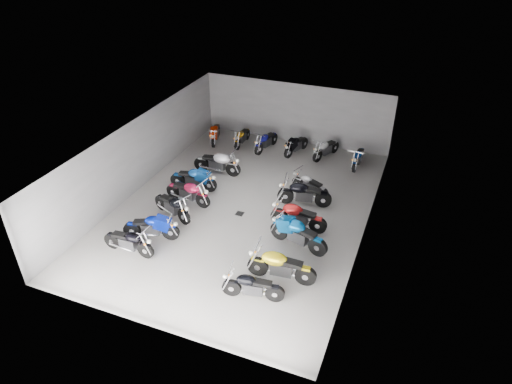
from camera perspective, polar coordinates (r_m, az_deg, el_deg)
ground at (r=19.25m, az=-1.46°, el=-1.95°), size 14.00×14.00×0.00m
wall_back at (r=24.37m, az=4.97°, el=9.76°), size 10.00×0.10×3.20m
wall_left at (r=20.67m, az=-14.45°, el=4.64°), size 0.10×14.00×3.20m
wall_right at (r=17.34m, az=13.88°, el=-0.86°), size 0.10×14.00×3.20m
ceiling at (r=17.67m, az=-1.60°, el=6.77°), size 10.00×14.00×0.04m
drain_grate at (r=18.87m, az=-2.05°, el=-2.71°), size 0.32×0.32×0.01m
motorcycle_left_a at (r=17.16m, az=-15.61°, el=-5.99°), size 2.11×0.42×0.93m
motorcycle_left_b at (r=17.67m, az=-12.91°, el=-4.28°), size 2.12×0.73×0.95m
motorcycle_left_c at (r=18.71m, az=-10.40°, el=-1.72°), size 2.06×0.94×0.95m
motorcycle_left_d at (r=19.49m, az=-8.46°, el=-0.01°), size 2.21×0.53×0.97m
motorcycle_left_e at (r=20.44m, az=-7.77°, el=1.65°), size 2.20×0.48×0.97m
motorcycle_left_f at (r=21.55m, az=-4.82°, el=3.64°), size 2.35×0.47×1.03m
motorcycle_right_a at (r=14.81m, az=-0.49°, el=-11.70°), size 2.03×0.57×0.90m
motorcycle_right_b at (r=15.43m, az=3.09°, el=-9.23°), size 2.39×0.52×1.05m
motorcycle_right_c at (r=16.86m, az=5.22°, el=-5.22°), size 2.35×0.77×1.05m
motorcycle_right_d at (r=17.82m, az=5.24°, el=-3.04°), size 2.29×0.45×1.01m
motorcycle_right_e at (r=19.24m, az=5.99°, el=-0.21°), size 2.28×0.62×1.01m
motorcycle_right_f at (r=20.09m, az=6.72°, el=0.92°), size 1.83×0.75×0.83m
motorcycle_back_a at (r=24.77m, az=-5.11°, el=7.34°), size 0.73×2.01×0.91m
motorcycle_back_b at (r=24.34m, az=-1.77°, el=6.92°), size 0.38×1.93×0.85m
motorcycle_back_c at (r=23.78m, az=1.25°, el=6.40°), size 0.58×2.06×0.91m
motorcycle_back_d at (r=23.49m, az=5.03°, el=5.88°), size 0.72×1.92×0.87m
motorcycle_back_e at (r=23.26m, az=8.72°, el=5.38°), size 0.90×1.93×0.89m
motorcycle_back_f at (r=22.72m, az=12.68°, el=4.24°), size 0.41×1.97×0.86m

